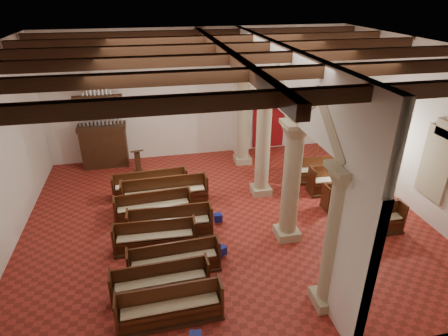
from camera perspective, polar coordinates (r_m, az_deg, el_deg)
floor at (r=13.72m, az=0.16°, el=-7.64°), size 14.00×14.00×0.00m
ceiling at (r=11.52m, az=0.20°, el=18.02°), size 14.00×14.00×0.00m
wall_back at (r=17.92m, az=-3.89°, el=11.12°), size 14.00×0.02×6.00m
wall_front at (r=7.32m, az=10.27°, el=-13.57°), size 14.00×0.02×6.00m
wall_right at (r=15.28m, az=26.93°, el=5.64°), size 0.02×12.00×6.00m
ceiling_beams at (r=11.54m, az=0.20°, el=17.14°), size 13.80×11.80×0.30m
arcade at (r=12.58m, az=8.29°, el=7.02°), size 0.90×11.90×6.00m
window_right_a at (r=14.49m, az=29.69°, el=0.53°), size 0.03×1.00×2.20m
window_right_b at (r=17.41m, az=21.54°, el=6.13°), size 0.03×1.00×2.20m
window_back at (r=19.42m, az=11.15°, el=9.43°), size 1.00×0.03×2.20m
pipe_organ at (r=17.91m, az=-17.91°, el=4.39°), size 2.10×0.85×4.40m
lectern at (r=16.97m, az=-12.98°, el=0.65°), size 0.56×0.58×1.24m
dossal_curtain at (r=19.17m, az=6.78°, el=6.26°), size 1.80×0.07×2.17m
processional_banner at (r=18.11m, az=14.21°, el=3.08°), size 0.48×0.61×2.22m
hymnal_box_b at (r=11.84m, az=-0.38°, el=-12.46°), size 0.35×0.32×0.28m
hymnal_box_c at (r=13.31m, az=-0.93°, el=-7.55°), size 0.29×0.24×0.28m
tube_heater_a at (r=10.40m, az=-8.76°, el=-20.15°), size 1.03×0.43×0.10m
tube_heater_b at (r=10.79m, az=-13.08°, el=-18.49°), size 0.98×0.25×0.10m
nave_pew_0 at (r=10.06m, az=-8.15°, el=-20.69°), size 2.65×0.75×0.99m
nave_pew_1 at (r=10.75m, az=-9.57°, el=-17.17°), size 2.66×0.75×0.95m
nave_pew_2 at (r=11.35m, az=-7.53°, el=-14.23°), size 2.70×0.76×0.95m
nave_pew_3 at (r=12.30m, az=-10.40°, el=-10.79°), size 2.61×0.75×0.98m
nave_pew_4 at (r=12.73m, az=-8.12°, el=-8.96°), size 2.78×0.76×1.09m
nave_pew_5 at (r=13.82m, az=-10.64°, el=-6.27°), size 2.77×0.82×0.99m
nave_pew_6 at (r=14.48m, az=-8.92°, el=-4.30°), size 3.26×0.82×1.12m
nave_pew_7 at (r=15.25m, az=-11.11°, el=-2.95°), size 2.97×0.87×1.02m
aisle_pew_0 at (r=13.88m, az=22.19°, el=-7.64°), size 1.80×0.77×1.06m
aisle_pew_1 at (r=14.28m, az=20.79°, el=-6.53°), size 1.82×0.71×0.97m
aisle_pew_2 at (r=14.90m, az=17.94°, el=-4.53°), size 1.72×0.72×1.01m
aisle_pew_3 at (r=15.84m, az=16.70°, el=-2.26°), size 2.26×0.85×1.15m
aisle_pew_4 at (r=16.47m, az=13.30°, el=-0.83°), size 2.10×0.83×1.05m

